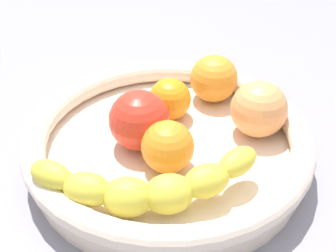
% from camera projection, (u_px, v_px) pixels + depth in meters
% --- Properties ---
extents(kitchen_counter, '(1.20, 1.20, 0.03)m').
position_uv_depth(kitchen_counter, '(168.00, 174.00, 0.60)').
color(kitchen_counter, gray).
rests_on(kitchen_counter, ground).
extents(fruit_bowl, '(0.32, 0.32, 0.05)m').
position_uv_depth(fruit_bowl, '(168.00, 146.00, 0.57)').
color(fruit_bowl, beige).
rests_on(fruit_bowl, kitchen_counter).
extents(banana_draped_left, '(0.22, 0.12, 0.04)m').
position_uv_depth(banana_draped_left, '(147.00, 186.00, 0.48)').
color(banana_draped_left, yellow).
rests_on(banana_draped_left, fruit_bowl).
extents(orange_front, '(0.06, 0.06, 0.06)m').
position_uv_depth(orange_front, '(168.00, 147.00, 0.53)').
color(orange_front, orange).
rests_on(orange_front, fruit_bowl).
extents(orange_mid_left, '(0.06, 0.06, 0.06)m').
position_uv_depth(orange_mid_left, '(214.00, 78.00, 0.64)').
color(orange_mid_left, orange).
rests_on(orange_mid_left, fruit_bowl).
extents(orange_mid_right, '(0.05, 0.05, 0.05)m').
position_uv_depth(orange_mid_right, '(170.00, 99.00, 0.61)').
color(orange_mid_right, orange).
rests_on(orange_mid_right, fruit_bowl).
extents(tomato_red, '(0.07, 0.07, 0.07)m').
position_uv_depth(tomato_red, '(139.00, 120.00, 0.56)').
color(tomato_red, red).
rests_on(tomato_red, fruit_bowl).
extents(peach_blush, '(0.07, 0.07, 0.07)m').
position_uv_depth(peach_blush, '(259.00, 109.00, 0.58)').
color(peach_blush, '#F99C5A').
rests_on(peach_blush, fruit_bowl).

